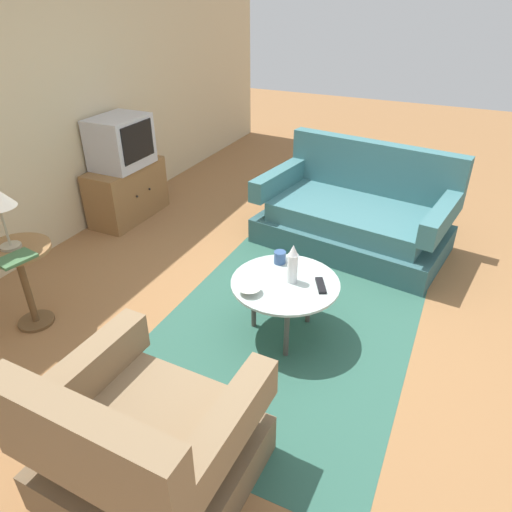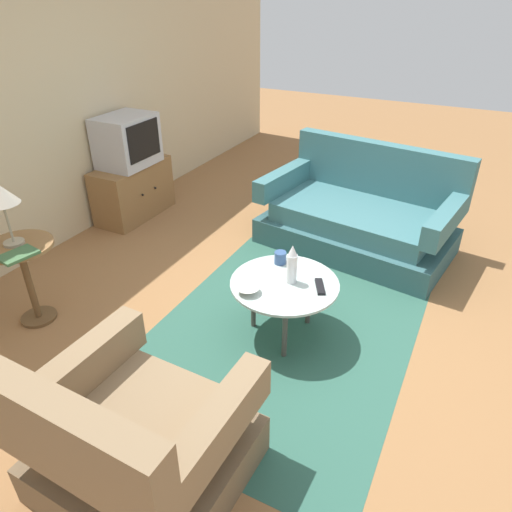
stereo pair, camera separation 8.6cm
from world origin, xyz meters
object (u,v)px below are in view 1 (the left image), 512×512
Objects in this scene: couch at (355,216)px; tv_stand at (127,192)px; television at (120,142)px; bowl at (249,290)px; vase at (293,264)px; book at (16,259)px; mug at (280,257)px; side_table at (21,271)px; coffee_table at (285,287)px; armchair at (145,446)px; tv_remote_dark at (321,285)px.

couch is 2.38m from tv_stand.
tv_stand is (-0.44, 2.34, -0.00)m from couch.
bowl is at bearing -122.81° from television.
bowl is at bearing 90.36° from couch.
vase is 1.11× the size of book.
vase reaches higher than mug.
television reaches higher than couch.
couch reaches higher than tv_stand.
bowl is at bearing 175.49° from mug.
bowl is (-1.33, -2.08, 0.18)m from tv_stand.
side_table is 4.17× the size of bowl.
bowl is (-1.33, -2.07, -0.36)m from television.
coffee_table is at bearing -36.69° from bowl.
bowl is at bearing 92.22° from armchair.
side_table is 4.78× the size of mug.
bowl reaches higher than tv_remote_dark.
coffee_table is 0.28m from bowl.
mug is at bearing -4.51° from bowl.
tv_stand is 5.75× the size of bowl.
tv_stand reaches higher than coffee_table.
armchair is at bearing 93.83° from couch.
book is (-2.33, 1.68, 0.36)m from couch.
side_table is at bearing 157.27° from armchair.
television is at bearing 67.01° from mug.
tv_stand is 0.54m from television.
vase reaches higher than tv_stand.
side_table reaches higher than mug.
tv_remote_dark is (0.05, -0.24, 0.05)m from coffee_table.
book is (-1.89, -0.65, -0.18)m from television.
couch is at bearing -39.35° from side_table.
couch reaches higher than coffee_table.
tv_remote_dark is (-1.07, -2.48, 0.17)m from tv_stand.
couch is 1.55m from vase.
television reaches higher than coffee_table.
tv_stand reaches higher than bowl.
coffee_table is 5.56× the size of mug.
tv_remote_dark is at bearing -69.94° from side_table.
bowl is at bearing 143.31° from coffee_table.
coffee_table is at bearing 122.29° from vase.
side_table is 2.25× the size of vase.
tv_stand reaches higher than tv_remote_dark.
coffee_table is 0.84× the size of tv_stand.
coffee_table is (-1.55, 0.10, 0.12)m from couch.
mug reaches higher than tv_remote_dark.
couch reaches higher than side_table.
book is at bearing 124.55° from mug.
television is (1.11, 2.23, 0.42)m from coffee_table.
book is at bearing -127.92° from side_table.
coffee_table is 0.18m from vase.
bowl is 0.85× the size of tv_remote_dark.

